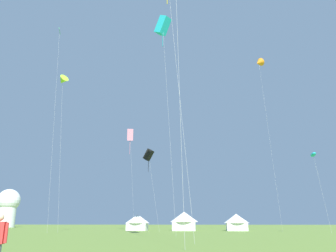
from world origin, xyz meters
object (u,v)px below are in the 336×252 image
Objects in this scene: kite_black_box at (149,155)px; festival_tent_center at (236,221)px; kite_cyan_parafoil at (313,155)px; observatory_dome at (8,206)px; kite_cyan_box at (163,26)px; kite_pink_box at (130,135)px; kite_green_diamond at (59,45)px; kite_lime_delta at (63,81)px; kite_orange_delta at (259,63)px; festival_tent_left at (184,220)px; festival_tent_right at (137,222)px.

kite_black_box is 19.61m from festival_tent_center.
observatory_dome is at bearing 149.02° from kite_cyan_parafoil.
kite_black_box is 0.48× the size of kite_cyan_box.
kite_pink_box is 25.52m from festival_tent_center.
kite_cyan_parafoil is 45.06m from kite_green_diamond.
kite_black_box is 1.17× the size of kite_cyan_parafoil.
kite_cyan_box is at bearing -68.70° from kite_pink_box.
kite_lime_delta is 5.63× the size of festival_tent_center.
kite_pink_box reaches higher than observatory_dome.
kite_green_diamond is (-35.69, -11.44, -0.44)m from kite_orange_delta.
festival_tent_left is 61.97m from observatory_dome.
kite_cyan_box is 22.37m from kite_green_diamond.
kite_black_box is 18.76m from kite_lime_delta.
kite_cyan_box is 0.81× the size of kite_green_diamond.
kite_cyan_parafoil is 0.60× the size of kite_pink_box.
kite_green_diamond reaches higher than kite_black_box.
kite_pink_box reaches higher than festival_tent_right.
kite_pink_box is 17.16m from kite_lime_delta.
kite_cyan_box is at bearing -28.32° from kite_green_diamond.
kite_black_box is 3.07× the size of festival_tent_right.
kite_black_box reaches higher than kite_cyan_parafoil.
kite_orange_delta is at bearing 17.77° from kite_green_diamond.
kite_green_diamond reaches higher than festival_tent_left.
kite_black_box is 3.03× the size of festival_tent_center.
festival_tent_left reaches higher than festival_tent_center.
kite_green_diamond is (-15.12, -5.39, 18.62)m from kite_black_box.
festival_tent_center is at bearing 25.32° from kite_lime_delta.
kite_black_box is 10.67m from kite_pink_box.
kite_cyan_box is 34.90m from festival_tent_right.
kite_cyan_box is 26.62m from kite_pink_box.
festival_tent_center is (14.67, 7.36, -10.74)m from kite_black_box.
festival_tent_left is (8.47, 0.00, 0.24)m from festival_tent_right.
kite_orange_delta is (16.36, 21.86, 4.73)m from kite_cyan_box.
kite_lime_delta is (-17.74, 9.82, -2.81)m from kite_cyan_box.
festival_tent_center is at bearing 65.69° from kite_cyan_box.
kite_lime_delta is 59.39m from observatory_dome.
festival_tent_left is 1.14× the size of festival_tent_center.
observatory_dome is (-42.47, 31.80, -11.91)m from kite_pink_box.
festival_tent_center is (17.68, 0.00, 0.02)m from festival_tent_right.
festival_tent_left is (1.25, 23.16, -24.86)m from kite_cyan_box.
kite_black_box is at bearing 19.62° from kite_green_diamond.
kite_pink_box is at bearing 57.70° from kite_lime_delta.
festival_tent_right is at bearing 112.26° from kite_black_box.
kite_lime_delta is at bearing -122.30° from kite_pink_box.
kite_pink_box is 21.05m from kite_green_diamond.
kite_cyan_box is 1.13× the size of kite_lime_delta.
kite_cyan_box reaches higher than festival_tent_left.
kite_black_box is at bearing -67.74° from festival_tent_right.
kite_lime_delta is 38.33m from festival_tent_center.
festival_tent_left is at bearing -1.47° from kite_pink_box.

